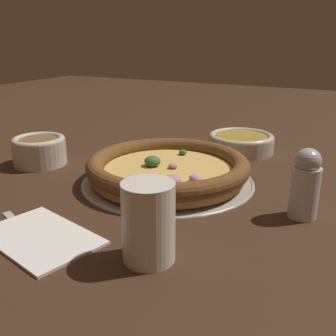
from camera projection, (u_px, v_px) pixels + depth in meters
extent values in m
plane|color=#3D2616|center=(168.00, 182.00, 0.75)|extent=(3.00, 3.00, 0.00)
cylinder|color=#B7B2A8|center=(168.00, 181.00, 0.75)|extent=(0.32, 0.32, 0.00)
torus|color=#B7B2A8|center=(168.00, 180.00, 0.75)|extent=(0.33, 0.33, 0.01)
cylinder|color=#BC7F42|center=(168.00, 174.00, 0.74)|extent=(0.29, 0.29, 0.02)
torus|color=brown|center=(168.00, 165.00, 0.74)|extent=(0.31, 0.31, 0.03)
cylinder|color=#B7381E|center=(168.00, 169.00, 0.74)|extent=(0.25, 0.25, 0.00)
cylinder|color=#E5B75B|center=(168.00, 168.00, 0.74)|extent=(0.24, 0.24, 0.00)
ellipsoid|color=#3D6B38|center=(153.00, 161.00, 0.75)|extent=(0.04, 0.04, 0.02)
ellipsoid|color=#C17FA3|center=(172.00, 180.00, 0.65)|extent=(0.04, 0.04, 0.02)
ellipsoid|color=#C17FA3|center=(197.00, 180.00, 0.66)|extent=(0.02, 0.02, 0.01)
ellipsoid|color=#C17FA3|center=(172.00, 166.00, 0.73)|extent=(0.03, 0.03, 0.01)
ellipsoid|color=#3D6B38|center=(183.00, 152.00, 0.82)|extent=(0.02, 0.02, 0.01)
ellipsoid|color=#C17FA3|center=(195.00, 178.00, 0.67)|extent=(0.02, 0.02, 0.01)
cylinder|color=beige|center=(241.00, 144.00, 0.94)|extent=(0.15, 0.15, 0.04)
torus|color=beige|center=(241.00, 137.00, 0.93)|extent=(0.15, 0.15, 0.02)
cylinder|color=olive|center=(241.00, 136.00, 0.93)|extent=(0.12, 0.12, 0.00)
cylinder|color=beige|center=(40.00, 152.00, 0.84)|extent=(0.11, 0.11, 0.05)
torus|color=beige|center=(38.00, 140.00, 0.83)|extent=(0.11, 0.11, 0.02)
cylinder|color=brown|center=(38.00, 140.00, 0.83)|extent=(0.08, 0.08, 0.00)
cylinder|color=silver|center=(148.00, 222.00, 0.48)|extent=(0.07, 0.07, 0.10)
cube|color=white|center=(40.00, 236.00, 0.54)|extent=(0.19, 0.15, 0.01)
cube|color=#B7B7BC|center=(20.00, 226.00, 0.57)|extent=(0.12, 0.06, 0.00)
cube|color=#B7B7BC|center=(43.00, 250.00, 0.51)|extent=(0.05, 0.04, 0.00)
cylinder|color=silver|center=(304.00, 192.00, 0.59)|extent=(0.04, 0.04, 0.08)
sphere|color=#B2B2B7|center=(308.00, 161.00, 0.58)|extent=(0.04, 0.04, 0.04)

